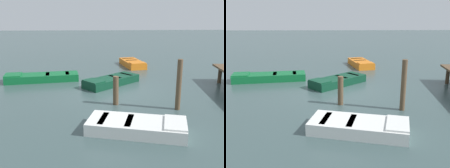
{
  "view_description": "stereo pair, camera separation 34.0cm",
  "coord_description": "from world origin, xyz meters",
  "views": [
    {
      "loc": [
        12.87,
        -0.6,
        3.91
      ],
      "look_at": [
        0.0,
        0.0,
        0.35
      ],
      "focal_mm": 43.67,
      "sensor_mm": 36.0,
      "label": 1
    },
    {
      "loc": [
        12.89,
        -0.27,
        3.91
      ],
      "look_at": [
        0.0,
        0.0,
        0.35
      ],
      "focal_mm": 43.67,
      "sensor_mm": 36.0,
      "label": 2
    }
  ],
  "objects": [
    {
      "name": "ground_plane",
      "position": [
        0.0,
        0.0,
        0.0
      ],
      "size": [
        80.0,
        80.0,
        0.0
      ],
      "primitive_type": "plane",
      "color": "#384C4C"
    },
    {
      "name": "rowboat_orange",
      "position": [
        -5.92,
        1.73,
        0.22
      ],
      "size": [
        2.97,
        1.69,
        0.46
      ],
      "rotation": [
        0.0,
        0.0,
        0.21
      ],
      "color": "orange",
      "rests_on": "ground_plane"
    },
    {
      "name": "rowboat_dark_green",
      "position": [
        -1.12,
        0.01,
        0.22
      ],
      "size": [
        2.96,
        3.15,
        0.46
      ],
      "rotation": [
        0.0,
        0.0,
        5.43
      ],
      "color": "#0C3823",
      "rests_on": "ground_plane"
    },
    {
      "name": "rowboat_green",
      "position": [
        -2.08,
        -3.85,
        0.22
      ],
      "size": [
        1.73,
        4.1,
        0.46
      ],
      "rotation": [
        0.0,
        0.0,
        4.87
      ],
      "color": "#0F602D",
      "rests_on": "ground_plane"
    },
    {
      "name": "rowboat_white",
      "position": [
        4.71,
        0.61,
        0.22
      ],
      "size": [
        2.1,
        3.42,
        0.46
      ],
      "rotation": [
        0.0,
        0.0,
        1.32
      ],
      "color": "silver",
      "rests_on": "ground_plane"
    },
    {
      "name": "mooring_piling_mid_right",
      "position": [
        2.69,
        2.51,
        1.02
      ],
      "size": [
        0.21,
        0.21,
        2.05
      ],
      "primitive_type": "cylinder",
      "color": "brown",
      "rests_on": "ground_plane"
    },
    {
      "name": "mooring_piling_mid_left",
      "position": [
        2.0,
        0.06,
        0.61
      ],
      "size": [
        0.23,
        0.23,
        1.22
      ],
      "primitive_type": "cylinder",
      "color": "brown",
      "rests_on": "ground_plane"
    }
  ]
}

